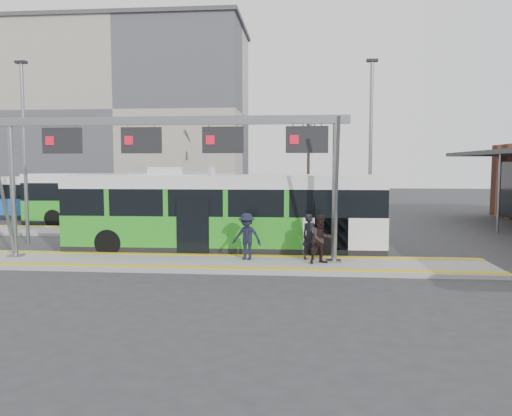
# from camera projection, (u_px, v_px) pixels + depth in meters

# --- Properties ---
(ground) EXTENTS (120.00, 120.00, 0.00)m
(ground) POSITION_uv_depth(u_px,v_px,m) (181.00, 265.00, 18.09)
(ground) COLOR #2D2D30
(ground) RESTS_ON ground
(platform_main) EXTENTS (22.00, 3.00, 0.15)m
(platform_main) POSITION_uv_depth(u_px,v_px,m) (181.00, 263.00, 18.09)
(platform_main) COLOR gray
(platform_main) RESTS_ON ground
(platform_second) EXTENTS (20.00, 3.00, 0.15)m
(platform_second) POSITION_uv_depth(u_px,v_px,m) (143.00, 232.00, 26.38)
(platform_second) COLOR gray
(platform_second) RESTS_ON ground
(tactile_main) EXTENTS (22.00, 2.65, 0.02)m
(tactile_main) POSITION_uv_depth(u_px,v_px,m) (181.00, 260.00, 18.08)
(tactile_main) COLOR gold
(tactile_main) RESTS_ON platform_main
(tactile_second) EXTENTS (20.00, 0.35, 0.02)m
(tactile_second) POSITION_uv_depth(u_px,v_px,m) (150.00, 227.00, 27.52)
(tactile_second) COLOR gold
(tactile_second) RESTS_ON platform_second
(gantry) EXTENTS (13.00, 1.68, 5.20)m
(gantry) POSITION_uv_depth(u_px,v_px,m) (172.00, 146.00, 18.00)
(gantry) COLOR slate
(gantry) RESTS_ON platform_main
(apartment_block) EXTENTS (24.50, 12.50, 18.40)m
(apartment_block) POSITION_uv_depth(u_px,v_px,m) (133.00, 113.00, 54.27)
(apartment_block) COLOR #A49888
(apartment_block) RESTS_ON ground
(hero_bus) EXTENTS (12.87, 2.91, 3.53)m
(hero_bus) POSITION_uv_depth(u_px,v_px,m) (224.00, 213.00, 20.57)
(hero_bus) COLOR black
(hero_bus) RESTS_ON ground
(bg_bus_green) EXTENTS (12.44, 3.41, 3.07)m
(bg_bus_green) POSITION_uv_depth(u_px,v_px,m) (132.00, 200.00, 29.90)
(bg_bus_green) COLOR black
(bg_bus_green) RESTS_ON ground
(bg_bus_blue) EXTENTS (10.80, 2.74, 2.80)m
(bg_bus_blue) POSITION_uv_depth(u_px,v_px,m) (24.00, 198.00, 33.40)
(bg_bus_blue) COLOR black
(bg_bus_blue) RESTS_ON ground
(passenger_a) EXTENTS (0.73, 0.65, 1.68)m
(passenger_a) POSITION_uv_depth(u_px,v_px,m) (310.00, 237.00, 18.28)
(passenger_a) COLOR black
(passenger_a) RESTS_ON platform_main
(passenger_b) EXTENTS (1.03, 0.94, 1.72)m
(passenger_b) POSITION_uv_depth(u_px,v_px,m) (321.00, 239.00, 17.47)
(passenger_b) COLOR black
(passenger_b) RESTS_ON platform_main
(passenger_c) EXTENTS (1.23, 0.89, 1.71)m
(passenger_c) POSITION_uv_depth(u_px,v_px,m) (247.00, 236.00, 18.19)
(passenger_c) COLOR black
(passenger_c) RESTS_ON platform_main
(tree_left) EXTENTS (1.40, 1.40, 7.21)m
(tree_left) POSITION_uv_depth(u_px,v_px,m) (190.00, 145.00, 48.41)
(tree_left) COLOR #382B21
(tree_left) RESTS_ON ground
(tree_mid) EXTENTS (1.40, 1.40, 8.38)m
(tree_mid) POSITION_uv_depth(u_px,v_px,m) (309.00, 135.00, 46.85)
(tree_mid) COLOR #382B21
(tree_mid) RESTS_ON ground
(tree_far) EXTENTS (1.40, 1.40, 8.63)m
(tree_far) POSITION_uv_depth(u_px,v_px,m) (43.00, 136.00, 51.38)
(tree_far) COLOR #382B21
(tree_far) RESTS_ON ground
(lamp_west) EXTENTS (0.50, 0.25, 8.19)m
(lamp_west) POSITION_uv_depth(u_px,v_px,m) (24.00, 148.00, 22.34)
(lamp_west) COLOR slate
(lamp_west) RESTS_ON ground
(lamp_east) EXTENTS (0.50, 0.25, 8.29)m
(lamp_east) POSITION_uv_depth(u_px,v_px,m) (370.00, 147.00, 22.44)
(lamp_east) COLOR slate
(lamp_east) RESTS_ON ground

